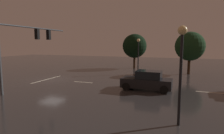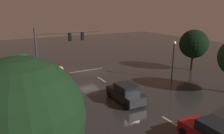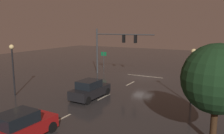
# 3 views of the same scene
# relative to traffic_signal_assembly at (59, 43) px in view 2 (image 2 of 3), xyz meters

# --- Properties ---
(ground_plane) EXTENTS (80.00, 80.00, 0.00)m
(ground_plane) POSITION_rel_traffic_signal_assembly_xyz_m (-3.96, -0.54, -4.33)
(ground_plane) COLOR #2D2B2B
(traffic_signal_assembly) EXTENTS (8.40, 0.47, 6.25)m
(traffic_signal_assembly) POSITION_rel_traffic_signal_assembly_xyz_m (0.00, 0.00, 0.00)
(traffic_signal_assembly) COLOR #383A3D
(traffic_signal_assembly) RESTS_ON ground_plane
(lane_dash_far) EXTENTS (0.16, 2.20, 0.01)m
(lane_dash_far) POSITION_rel_traffic_signal_assembly_xyz_m (-3.96, 3.46, -4.32)
(lane_dash_far) COLOR beige
(lane_dash_far) RESTS_ON ground_plane
(lane_dash_mid) EXTENTS (0.16, 2.20, 0.01)m
(lane_dash_mid) POSITION_rel_traffic_signal_assembly_xyz_m (-3.96, 9.46, -4.32)
(lane_dash_mid) COLOR beige
(lane_dash_mid) RESTS_ON ground_plane
(lane_dash_near) EXTENTS (0.16, 2.20, 0.01)m
(lane_dash_near) POSITION_rel_traffic_signal_assembly_xyz_m (-3.96, 15.46, -4.32)
(lane_dash_near) COLOR beige
(lane_dash_near) RESTS_ON ground_plane
(stop_bar) EXTENTS (5.00, 0.16, 0.01)m
(stop_bar) POSITION_rel_traffic_signal_assembly_xyz_m (-3.96, -1.19, -4.32)
(stop_bar) COLOR beige
(stop_bar) RESTS_ON ground_plane
(car_approaching) EXTENTS (1.95, 4.39, 1.70)m
(car_approaching) POSITION_rel_traffic_signal_assembly_xyz_m (-3.02, 10.35, -3.53)
(car_approaching) COLOR black
(car_approaching) RESTS_ON ground_plane
(street_lamp_left_kerb) EXTENTS (0.44, 0.44, 4.70)m
(street_lamp_left_kerb) POSITION_rel_traffic_signal_assembly_xyz_m (-11.43, 7.63, -1.01)
(street_lamp_left_kerb) COLOR black
(street_lamp_left_kerb) RESTS_ON ground_plane
(street_lamp_right_kerb) EXTENTS (0.44, 0.44, 4.86)m
(street_lamp_right_kerb) POSITION_rel_traffic_signal_assembly_xyz_m (3.72, 13.13, -0.91)
(street_lamp_right_kerb) COLOR black
(street_lamp_right_kerb) RESTS_ON ground_plane
(route_sign) EXTENTS (0.90, 0.20, 2.68)m
(route_sign) POSITION_rel_traffic_signal_assembly_xyz_m (3.79, -3.50, -2.39)
(route_sign) COLOR #383A3D
(route_sign) RESTS_ON ground_plane
(tree_right_near) EXTENTS (4.24, 4.24, 6.93)m
(tree_right_near) POSITION_rel_traffic_signal_assembly_xyz_m (6.73, 19.10, 0.47)
(tree_right_near) COLOR #382314
(tree_right_near) RESTS_ON ground_plane
(tree_left_far) EXTENTS (3.90, 3.90, 5.64)m
(tree_left_far) POSITION_rel_traffic_signal_assembly_xyz_m (-16.96, 5.76, -0.65)
(tree_left_far) COLOR #382314
(tree_left_far) RESTS_ON ground_plane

